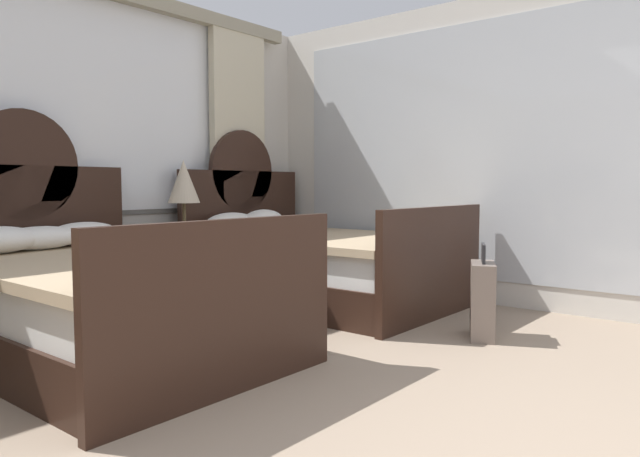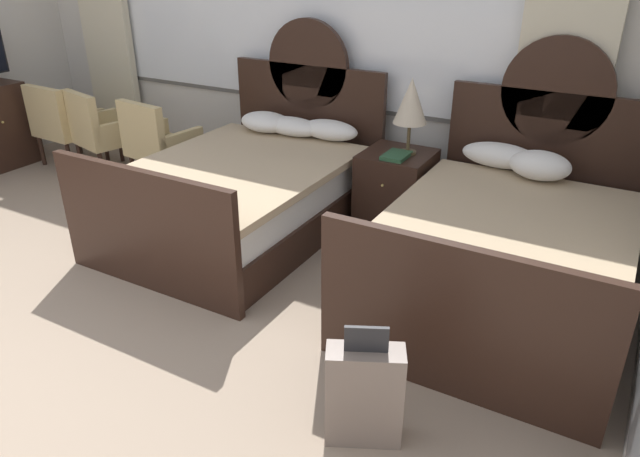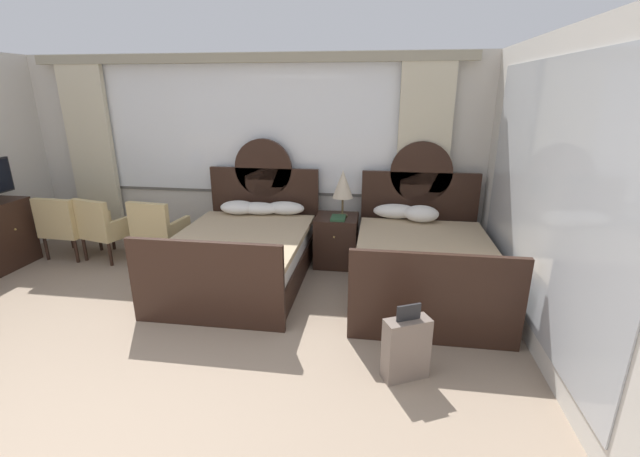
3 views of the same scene
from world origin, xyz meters
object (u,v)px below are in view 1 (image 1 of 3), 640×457
(bed_near_mirror, at_px, (321,264))
(nightstand_between_beds, at_px, (180,273))
(table_lamp_on_nightstand, at_px, (184,182))
(book_on_nightstand, at_px, (191,232))
(suitcase_on_floor, at_px, (482,300))
(bed_near_window, at_px, (102,299))

(bed_near_mirror, distance_m, nightstand_between_beds, 1.24)
(bed_near_mirror, relative_size, nightstand_between_beds, 3.36)
(table_lamp_on_nightstand, xyz_separation_m, book_on_nightstand, (-0.04, -0.14, -0.40))
(table_lamp_on_nightstand, relative_size, suitcase_on_floor, 0.93)
(bed_near_window, distance_m, nightstand_between_beds, 1.24)
(nightstand_between_beds, bearing_deg, suitcase_on_floor, -70.47)
(bed_near_mirror, distance_m, book_on_nightstand, 1.20)
(bed_near_window, distance_m, bed_near_mirror, 2.13)
(bed_near_mirror, height_order, book_on_nightstand, bed_near_mirror)
(bed_near_window, relative_size, suitcase_on_floor, 3.39)
(nightstand_between_beds, height_order, table_lamp_on_nightstand, table_lamp_on_nightstand)
(suitcase_on_floor, bearing_deg, table_lamp_on_nightstand, 107.69)
(book_on_nightstand, bearing_deg, suitcase_on_floor, -70.32)
(table_lamp_on_nightstand, distance_m, suitcase_on_floor, 2.55)
(book_on_nightstand, height_order, suitcase_on_floor, book_on_nightstand)
(bed_near_window, xyz_separation_m, book_on_nightstand, (1.10, 0.51, 0.32))
(bed_near_window, xyz_separation_m, nightstand_between_beds, (1.07, 0.62, -0.02))
(book_on_nightstand, relative_size, suitcase_on_floor, 0.40)
(bed_near_window, xyz_separation_m, table_lamp_on_nightstand, (1.14, 0.65, 0.73))
(book_on_nightstand, bearing_deg, nightstand_between_beds, 106.34)
(bed_near_window, relative_size, nightstand_between_beds, 3.36)
(nightstand_between_beds, height_order, suitcase_on_floor, nightstand_between_beds)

